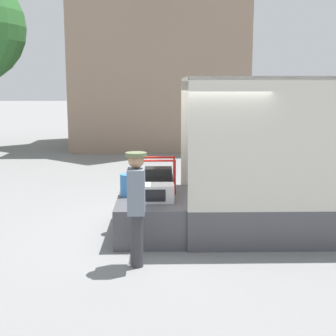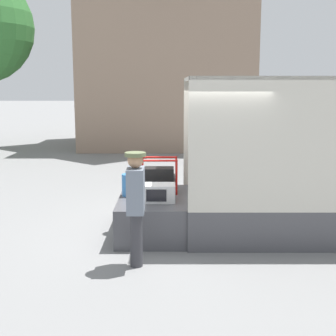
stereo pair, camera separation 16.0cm
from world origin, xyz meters
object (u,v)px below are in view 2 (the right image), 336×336
object	(u,v)px
orange_bucket	(129,185)
portable_generator	(159,179)
worker_person	(134,198)
microwave	(158,193)

from	to	relation	value
orange_bucket	portable_generator	bearing A→B (deg)	26.25
orange_bucket	worker_person	world-z (taller)	worker_person
portable_generator	orange_bucket	xyz separation A→B (m)	(-0.53, -0.26, -0.05)
microwave	portable_generator	world-z (taller)	portable_generator
portable_generator	orange_bucket	distance (m)	0.60
orange_bucket	worker_person	size ratio (longest dim) A/B	0.24
orange_bucket	worker_person	bearing A→B (deg)	-82.49
microwave	portable_generator	size ratio (longest dim) A/B	0.79
microwave	orange_bucket	xyz separation A→B (m)	(-0.54, 0.42, 0.05)
microwave	worker_person	bearing A→B (deg)	-104.00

